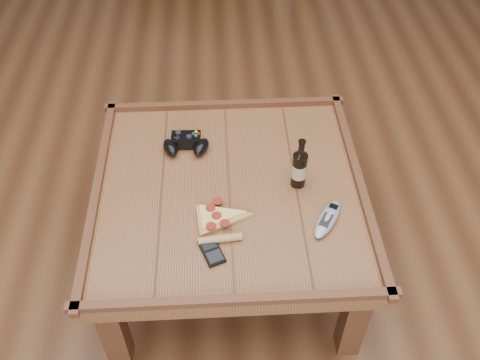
{
  "coord_description": "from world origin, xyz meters",
  "views": [
    {
      "loc": [
        -0.03,
        -1.36,
        1.89
      ],
      "look_at": [
        0.04,
        -0.03,
        0.52
      ],
      "focal_mm": 40.0,
      "sensor_mm": 36.0,
      "label": 1
    }
  ],
  "objects_px": {
    "game_controller": "(186,144)",
    "beer_bottle": "(299,167)",
    "coffee_table": "(229,198)",
    "smartphone": "(212,251)",
    "remote_control": "(328,219)",
    "pizza_slice": "(217,221)"
  },
  "relations": [
    {
      "from": "game_controller",
      "to": "beer_bottle",
      "type": "bearing_deg",
      "value": -25.69
    },
    {
      "from": "coffee_table",
      "to": "smartphone",
      "type": "height_order",
      "value": "coffee_table"
    },
    {
      "from": "game_controller",
      "to": "smartphone",
      "type": "relative_size",
      "value": 1.65
    },
    {
      "from": "smartphone",
      "to": "remote_control",
      "type": "height_order",
      "value": "remote_control"
    },
    {
      "from": "pizza_slice",
      "to": "smartphone",
      "type": "relative_size",
      "value": 2.25
    },
    {
      "from": "smartphone",
      "to": "remote_control",
      "type": "xyz_separation_m",
      "value": [
        0.41,
        0.11,
        0.01
      ]
    },
    {
      "from": "coffee_table",
      "to": "smartphone",
      "type": "xyz_separation_m",
      "value": [
        -0.07,
        -0.29,
        0.07
      ]
    },
    {
      "from": "pizza_slice",
      "to": "remote_control",
      "type": "bearing_deg",
      "value": -8.16
    },
    {
      "from": "beer_bottle",
      "to": "coffee_table",
      "type": "bearing_deg",
      "value": -178.37
    },
    {
      "from": "coffee_table",
      "to": "beer_bottle",
      "type": "xyz_separation_m",
      "value": [
        0.26,
        0.01,
        0.15
      ]
    },
    {
      "from": "beer_bottle",
      "to": "remote_control",
      "type": "relative_size",
      "value": 1.09
    },
    {
      "from": "game_controller",
      "to": "remote_control",
      "type": "relative_size",
      "value": 1.05
    },
    {
      "from": "coffee_table",
      "to": "pizza_slice",
      "type": "height_order",
      "value": "pizza_slice"
    },
    {
      "from": "beer_bottle",
      "to": "smartphone",
      "type": "relative_size",
      "value": 1.71
    },
    {
      "from": "beer_bottle",
      "to": "remote_control",
      "type": "height_order",
      "value": "beer_bottle"
    },
    {
      "from": "coffee_table",
      "to": "game_controller",
      "type": "xyz_separation_m",
      "value": [
        -0.16,
        0.22,
        0.09
      ]
    },
    {
      "from": "coffee_table",
      "to": "beer_bottle",
      "type": "bearing_deg",
      "value": 1.63
    },
    {
      "from": "coffee_table",
      "to": "game_controller",
      "type": "bearing_deg",
      "value": 126.03
    },
    {
      "from": "game_controller",
      "to": "smartphone",
      "type": "distance_m",
      "value": 0.52
    },
    {
      "from": "pizza_slice",
      "to": "remote_control",
      "type": "relative_size",
      "value": 1.44
    },
    {
      "from": "pizza_slice",
      "to": "remote_control",
      "type": "height_order",
      "value": "same"
    },
    {
      "from": "pizza_slice",
      "to": "smartphone",
      "type": "height_order",
      "value": "pizza_slice"
    }
  ]
}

